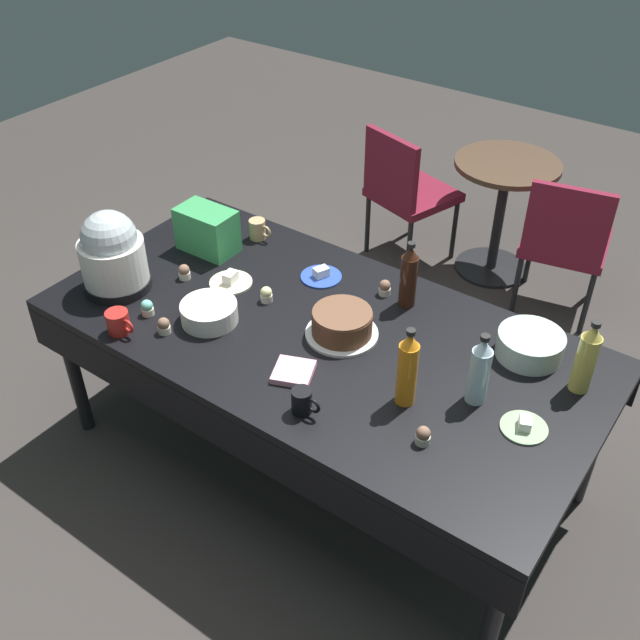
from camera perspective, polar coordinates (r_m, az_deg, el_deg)
ground at (r=3.40m, az=0.00°, el=-10.74°), size 9.00×9.00×0.00m
potluck_table at (r=2.92m, az=0.00°, el=-1.74°), size 2.20×1.10×0.75m
frosted_layer_cake at (r=2.83m, az=1.71°, el=-0.31°), size 0.28×0.28×0.11m
slow_cooker at (r=3.14m, az=-15.76°, el=4.94°), size 0.28×0.28×0.36m
glass_salad_bowl at (r=2.85m, az=15.92°, el=-1.87°), size 0.25×0.25×0.10m
ceramic_snack_bowl at (r=2.94m, az=-8.56°, el=0.57°), size 0.23×0.23×0.08m
dessert_plate_cream at (r=3.16m, az=-6.92°, el=3.04°), size 0.18×0.18×0.05m
dessert_plate_cobalt at (r=3.17m, az=0.09°, el=3.48°), size 0.18×0.18×0.05m
dessert_plate_sage at (r=2.57m, az=15.50°, el=-7.92°), size 0.16×0.16×0.05m
cupcake_vanilla at (r=3.21m, az=-10.44°, el=3.67°), size 0.05×0.05×0.07m
cupcake_lemon at (r=3.03m, az=-4.17°, el=1.98°), size 0.05×0.05×0.07m
cupcake_mint at (r=3.07m, az=5.03°, el=2.50°), size 0.05×0.05×0.07m
cupcake_rose at (r=2.45m, az=7.97°, el=-8.84°), size 0.05×0.05×0.07m
cupcake_berry at (r=3.03m, az=-13.20°, el=0.92°), size 0.05×0.05×0.07m
cupcake_cocoa at (r=2.92m, az=-11.97°, el=-0.45°), size 0.05×0.05×0.07m
soda_bottle_orange_juice at (r=2.50m, az=6.77°, el=-3.78°), size 0.07×0.07×0.31m
soda_bottle_water at (r=2.56m, az=12.19°, el=-3.91°), size 0.07×0.07×0.29m
soda_bottle_cola at (r=2.97m, az=6.87°, el=3.36°), size 0.07×0.07×0.29m
soda_bottle_ginger_ale at (r=2.70m, az=19.89°, el=-2.81°), size 0.07×0.07×0.30m
coffee_mug_olive at (r=3.60m, az=-9.58°, el=8.00°), size 0.11×0.07×0.08m
coffee_mug_red at (r=2.95m, az=-15.30°, el=-0.16°), size 0.13×0.09×0.09m
coffee_mug_tan at (r=3.44m, az=-4.82°, el=6.99°), size 0.12×0.08×0.09m
coffee_mug_black at (r=2.52m, az=-1.35°, el=-6.30°), size 0.11×0.07×0.09m
soda_carton at (r=3.36m, az=-8.72°, el=6.89°), size 0.26×0.17×0.20m
paper_napkin_stack at (r=2.68m, az=-2.06°, el=-4.03°), size 0.18×0.18×0.02m
maroon_chair_left at (r=4.47m, az=6.59°, el=10.09°), size 0.55×0.55×0.85m
maroon_chair_right at (r=4.15m, az=18.43°, el=5.96°), size 0.52×0.52×0.85m
round_cafe_table at (r=4.46m, az=13.92°, el=9.20°), size 0.60×0.60×0.72m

